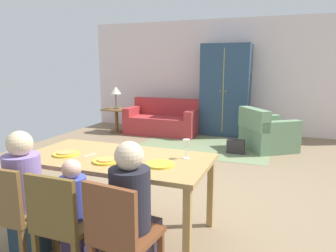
% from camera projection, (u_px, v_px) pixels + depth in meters
% --- Properties ---
extents(ground_plane, '(7.20, 6.56, 0.02)m').
position_uv_depth(ground_plane, '(187.00, 173.00, 4.89)').
color(ground_plane, '#836D52').
extents(back_wall, '(7.20, 0.10, 2.70)m').
position_uv_depth(back_wall, '(229.00, 77.00, 7.69)').
color(back_wall, silver).
rests_on(back_wall, ground_plane).
extents(dining_table, '(1.81, 0.91, 0.76)m').
position_uv_depth(dining_table, '(117.00, 164.00, 3.09)').
color(dining_table, '#A8844A').
rests_on(dining_table, ground_plane).
extents(plate_near_man, '(0.25, 0.25, 0.02)m').
position_uv_depth(plate_near_man, '(66.00, 154.00, 3.13)').
color(plate_near_man, yellow).
rests_on(plate_near_man, dining_table).
extents(pizza_near_man, '(0.17, 0.17, 0.01)m').
position_uv_depth(pizza_near_man, '(66.00, 152.00, 3.13)').
color(pizza_near_man, '#DD9450').
rests_on(pizza_near_man, plate_near_man).
extents(plate_near_child, '(0.25, 0.25, 0.02)m').
position_uv_depth(plate_near_child, '(106.00, 161.00, 2.90)').
color(plate_near_child, yellow).
rests_on(plate_near_child, dining_table).
extents(pizza_near_child, '(0.17, 0.17, 0.01)m').
position_uv_depth(pizza_near_child, '(106.00, 159.00, 2.90)').
color(pizza_near_child, '#DF9347').
rests_on(pizza_near_child, plate_near_child).
extents(plate_near_woman, '(0.25, 0.25, 0.02)m').
position_uv_depth(plate_near_woman, '(160.00, 164.00, 2.81)').
color(plate_near_woman, yellow).
rests_on(plate_near_woman, dining_table).
extents(wine_glass, '(0.07, 0.07, 0.19)m').
position_uv_depth(wine_glass, '(186.00, 145.00, 2.98)').
color(wine_glass, silver).
rests_on(wine_glass, dining_table).
extents(fork, '(0.06, 0.15, 0.01)m').
position_uv_depth(fork, '(89.00, 155.00, 3.12)').
color(fork, silver).
rests_on(fork, dining_table).
extents(knife, '(0.02, 0.17, 0.01)m').
position_uv_depth(knife, '(136.00, 155.00, 3.11)').
color(knife, silver).
rests_on(knife, dining_table).
extents(dining_chair_man, '(0.43, 0.43, 0.87)m').
position_uv_depth(dining_chair_man, '(12.00, 210.00, 2.55)').
color(dining_chair_man, brown).
rests_on(dining_chair_man, ground_plane).
extents(person_man, '(0.30, 0.40, 1.11)m').
position_uv_depth(person_man, '(28.00, 199.00, 2.70)').
color(person_man, '#263F51').
rests_on(person_man, ground_plane).
extents(dining_chair_child, '(0.42, 0.42, 0.87)m').
position_uv_depth(dining_chair_child, '(62.00, 220.00, 2.37)').
color(dining_chair_child, brown).
rests_on(dining_chair_child, ground_plane).
extents(person_child, '(0.22, 0.29, 0.92)m').
position_uv_depth(person_child, '(77.00, 218.00, 2.54)').
color(person_child, '#3C2F4F').
rests_on(person_child, ground_plane).
extents(dining_chair_woman, '(0.47, 0.47, 0.87)m').
position_uv_depth(dining_chair_woman, '(120.00, 232.00, 2.20)').
color(dining_chair_woman, brown).
rests_on(dining_chair_woman, ground_plane).
extents(person_woman, '(0.31, 0.41, 1.11)m').
position_uv_depth(person_woman, '(133.00, 219.00, 2.36)').
color(person_woman, '#3F3541').
rests_on(person_woman, ground_plane).
extents(area_rug, '(2.60, 1.80, 0.01)m').
position_uv_depth(area_rug, '(204.00, 146.00, 6.47)').
color(area_rug, '#71835A').
rests_on(area_rug, ground_plane).
extents(couch, '(1.70, 0.86, 0.82)m').
position_uv_depth(couch, '(163.00, 121.00, 7.63)').
color(couch, '#A93033').
rests_on(couch, ground_plane).
extents(armchair, '(1.20, 1.19, 0.82)m').
position_uv_depth(armchair, '(266.00, 134.00, 6.15)').
color(armchair, slate).
rests_on(armchair, ground_plane).
extents(armoire, '(1.10, 0.59, 2.10)m').
position_uv_depth(armoire, '(225.00, 90.00, 7.38)').
color(armoire, navy).
rests_on(armoire, ground_plane).
extents(side_table, '(0.56, 0.56, 0.58)m').
position_uv_depth(side_table, '(117.00, 117.00, 7.77)').
color(side_table, brown).
rests_on(side_table, ground_plane).
extents(table_lamp, '(0.26, 0.26, 0.54)m').
position_uv_depth(table_lamp, '(116.00, 91.00, 7.65)').
color(table_lamp, brown).
rests_on(table_lamp, side_table).
extents(handbag, '(0.32, 0.16, 0.26)m').
position_uv_depth(handbag, '(236.00, 147.00, 5.93)').
color(handbag, '#2D2729').
rests_on(handbag, ground_plane).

